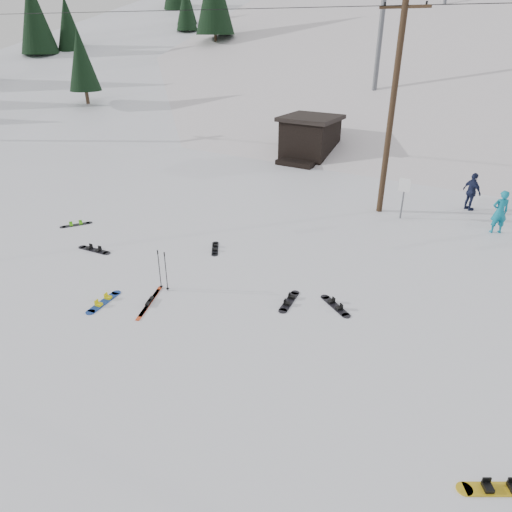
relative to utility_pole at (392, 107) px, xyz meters
The scene contains 20 objects.
ground 14.90m from the utility_pole, 98.13° to the right, with size 200.00×200.00×0.00m, color white.
ski_slope 44.31m from the utility_pole, 92.79° to the left, with size 60.00×75.00×45.00m, color silver.
ridge_left 53.35m from the utility_pole, 138.18° to the left, with size 34.00×85.00×38.00m, color white.
treeline_left 44.65m from the utility_pole, 144.16° to the left, with size 20.00×64.00×10.00m, color black, non-canonical shape.
treeline_crest 72.18m from the utility_pole, 91.59° to the left, with size 50.00×6.00×10.00m, color black, non-canonical shape.
utility_pole is the anchor object (origin of this frame).
trail_sign 3.60m from the utility_pole, 21.04° to the right, with size 0.50×0.09×1.85m.
lift_hut 10.40m from the utility_pole, 135.24° to the left, with size 3.40×4.10×2.75m.
lift_tower_near 17.38m from the utility_pole, 110.56° to the left, with size 2.20×0.36×8.00m.
hero_snowboard 14.01m from the utility_pole, 110.94° to the right, with size 0.47×1.48×0.10m.
hero_skis 12.99m from the utility_pole, 106.74° to the right, with size 0.85×1.86×0.10m.
ski_poles 12.02m from the utility_pole, 108.85° to the right, with size 0.38×0.10×1.37m.
board_scatter_a 13.55m from the utility_pole, 128.71° to the right, with size 1.52×0.40×0.11m.
board_scatter_b 9.64m from the utility_pole, 118.89° to the right, with size 0.86×1.13×0.09m.
board_scatter_c 14.46m from the utility_pole, 141.07° to the right, with size 0.82×1.19×0.09m.
board_scatter_d 10.05m from the utility_pole, 80.41° to the right, with size 1.24×0.91×0.10m.
board_scatter_e 15.25m from the utility_pole, 63.45° to the right, with size 1.41×0.98×0.11m.
board_scatter_f 10.39m from the utility_pole, 89.01° to the right, with size 0.43×1.41×0.10m.
skier_teal 6.20m from the utility_pole, ahead, with size 0.67×0.44×1.83m, color #0E7892.
skier_navy 5.69m from the utility_pole, 33.80° to the left, with size 1.04×0.43×1.77m, color #181E3C.
Camera 1 is at (7.61, -6.11, 7.56)m, focal length 32.00 mm.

